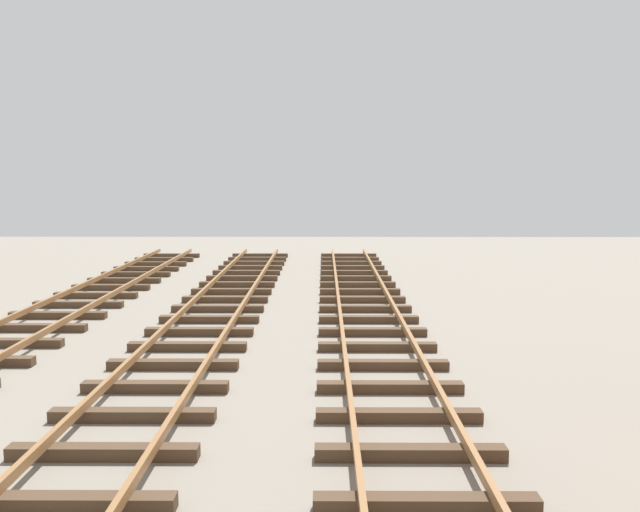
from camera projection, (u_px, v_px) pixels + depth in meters
The scene contains 0 objects.
Camera 1 is at (0.11, 1.16, 3.68)m, focal length 36.74 mm.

